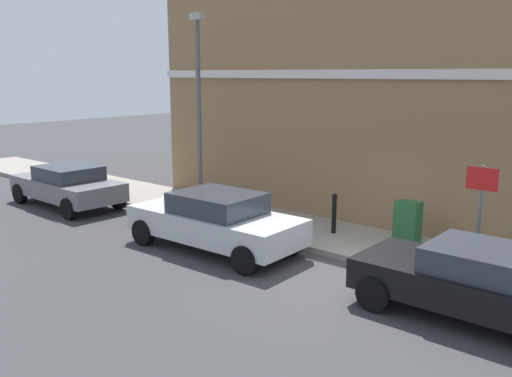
# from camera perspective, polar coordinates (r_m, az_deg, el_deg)

# --- Properties ---
(ground) EXTENTS (80.00, 80.00, 0.00)m
(ground) POSITION_cam_1_polar(r_m,az_deg,el_deg) (11.74, 10.50, -9.10)
(ground) COLOR #38383A
(sidewalk) EXTENTS (2.52, 30.00, 0.15)m
(sidewalk) POSITION_cam_1_polar(r_m,az_deg,el_deg) (16.67, -4.25, -2.35)
(sidewalk) COLOR gray
(sidewalk) RESTS_ON ground
(corner_building) EXTENTS (7.20, 11.34, 7.35)m
(corner_building) POSITION_cam_1_polar(r_m,az_deg,el_deg) (18.66, 11.44, 10.16)
(corner_building) COLOR olive
(corner_building) RESTS_ON ground
(car_black) EXTENTS (1.89, 4.21, 1.31)m
(car_black) POSITION_cam_1_polar(r_m,az_deg,el_deg) (10.16, 22.50, -9.00)
(car_black) COLOR black
(car_black) RESTS_ON ground
(car_silver) EXTENTS (1.99, 4.42, 1.41)m
(car_silver) POSITION_cam_1_polar(r_m,az_deg,el_deg) (13.12, -4.22, -3.31)
(car_silver) COLOR #B7B7BC
(car_silver) RESTS_ON ground
(car_grey) EXTENTS (2.00, 4.22, 1.32)m
(car_grey) POSITION_cam_1_polar(r_m,az_deg,el_deg) (18.40, -19.03, 0.36)
(car_grey) COLOR slate
(car_grey) RESTS_ON ground
(utility_cabinet) EXTENTS (0.46, 0.61, 1.15)m
(utility_cabinet) POSITION_cam_1_polar(r_m,az_deg,el_deg) (13.11, 15.47, -3.96)
(utility_cabinet) COLOR #1E4C28
(utility_cabinet) RESTS_ON sidewalk
(bollard_near_cabinet) EXTENTS (0.14, 0.14, 1.04)m
(bollard_near_cabinet) POSITION_cam_1_polar(r_m,az_deg,el_deg) (14.11, 8.14, -2.43)
(bollard_near_cabinet) COLOR black
(bollard_near_cabinet) RESTS_ON sidewalk
(street_sign) EXTENTS (0.08, 0.60, 2.30)m
(street_sign) POSITION_cam_1_polar(r_m,az_deg,el_deg) (11.40, 22.30, -1.71)
(street_sign) COLOR #59595B
(street_sign) RESTS_ON sidewalk
(lamppost) EXTENTS (0.20, 0.44, 5.72)m
(lamppost) POSITION_cam_1_polar(r_m,az_deg,el_deg) (16.47, -6.00, 8.82)
(lamppost) COLOR #59595B
(lamppost) RESTS_ON sidewalk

